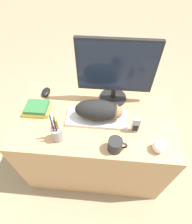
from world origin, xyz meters
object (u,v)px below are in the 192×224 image
at_px(keyboard, 97,118).
at_px(book_stack, 37,109).
at_px(phone, 136,125).
at_px(cat, 99,110).
at_px(coffee_mug, 115,145).
at_px(computer_mouse, 46,92).
at_px(monitor, 116,70).
at_px(baseball, 159,147).
at_px(pen_cup, 57,133).

bearing_deg(keyboard, book_stack, 175.77).
height_order(keyboard, phone, phone).
xyz_separation_m(cat, book_stack, (-0.46, 0.03, -0.07)).
relative_size(coffee_mug, phone, 0.96).
bearing_deg(phone, coffee_mug, -130.52).
bearing_deg(computer_mouse, book_stack, -93.66).
bearing_deg(book_stack, cat, -4.10).
bearing_deg(monitor, baseball, -56.14).
xyz_separation_m(baseball, phone, (-0.14, 0.13, 0.02)).
xyz_separation_m(computer_mouse, phone, (0.69, -0.30, 0.04)).
distance_m(keyboard, computer_mouse, 0.49).
bearing_deg(monitor, cat, -112.99).
distance_m(pen_cup, book_stack, 0.30).
bearing_deg(pen_cup, coffee_mug, -6.65).
height_order(cat, pen_cup, pen_cup).
relative_size(keyboard, phone, 3.43).
distance_m(cat, phone, 0.26).
xyz_separation_m(computer_mouse, baseball, (0.83, -0.44, 0.02)).
relative_size(keyboard, cat, 1.33).
bearing_deg(book_stack, monitor, 18.88).
distance_m(computer_mouse, pen_cup, 0.46).
height_order(baseball, book_stack, baseball).
bearing_deg(cat, pen_cup, -144.13).
height_order(monitor, book_stack, monitor).
height_order(computer_mouse, baseball, baseball).
distance_m(computer_mouse, phone, 0.76).
height_order(keyboard, coffee_mug, coffee_mug).
distance_m(coffee_mug, baseball, 0.27).
bearing_deg(baseball, coffee_mug, -176.65).
distance_m(keyboard, cat, 0.09).
bearing_deg(coffee_mug, monitor, 93.03).
bearing_deg(baseball, phone, 136.01).
xyz_separation_m(cat, phone, (0.25, -0.08, -0.04)).
bearing_deg(book_stack, phone, -8.81).
relative_size(computer_mouse, book_stack, 0.53).
xyz_separation_m(monitor, coffee_mug, (0.02, -0.45, -0.23)).
distance_m(monitor, coffee_mug, 0.50).
bearing_deg(monitor, phone, -63.10).
height_order(keyboard, pen_cup, pen_cup).
bearing_deg(monitor, keyboard, -115.95).
bearing_deg(baseball, pen_cup, 177.52).
bearing_deg(pen_cup, phone, 12.04).
relative_size(phone, book_stack, 0.64).
xyz_separation_m(cat, computer_mouse, (-0.45, 0.23, -0.08)).
bearing_deg(computer_mouse, phone, -23.65).
bearing_deg(baseball, keyboard, 152.18).
height_order(coffee_mug, phone, phone).
bearing_deg(baseball, book_stack, 163.93).
height_order(coffee_mug, pen_cup, pen_cup).
bearing_deg(phone, computer_mouse, 156.35).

